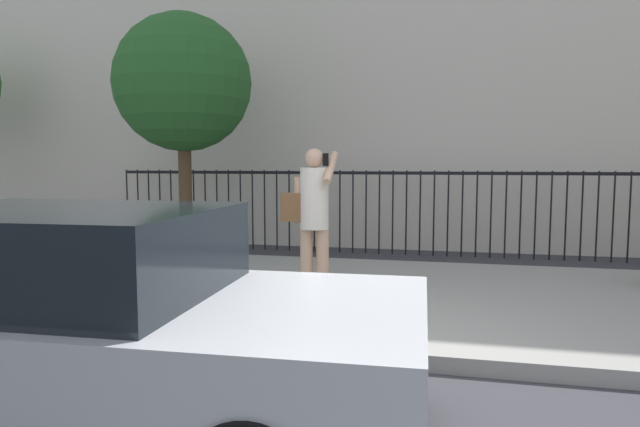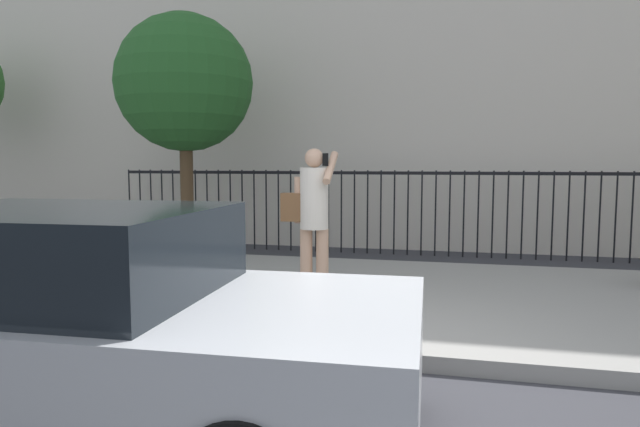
# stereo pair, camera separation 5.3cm
# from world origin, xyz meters

# --- Properties ---
(ground_plane) EXTENTS (60.00, 60.00, 0.00)m
(ground_plane) POSITION_xyz_m (0.00, 0.00, 0.00)
(ground_plane) COLOR #333338
(sidewalk) EXTENTS (28.00, 4.40, 0.15)m
(sidewalk) POSITION_xyz_m (0.00, 2.20, 0.07)
(sidewalk) COLOR gray
(sidewalk) RESTS_ON ground
(iron_fence) EXTENTS (12.03, 0.04, 1.60)m
(iron_fence) POSITION_xyz_m (0.00, 5.90, 1.02)
(iron_fence) COLOR black
(iron_fence) RESTS_ON ground
(parked_hatchback) EXTENTS (4.26, 1.98, 1.45)m
(parked_hatchback) POSITION_xyz_m (-1.66, -1.51, 0.70)
(parked_hatchback) COLOR #ADAFB5
(parked_hatchback) RESTS_ON ground
(pedestrian_on_phone) EXTENTS (0.65, 0.51, 1.76)m
(pedestrian_on_phone) POSITION_xyz_m (-0.97, 1.85, 1.17)
(pedestrian_on_phone) COLOR tan
(pedestrian_on_phone) RESTS_ON sidewalk
(street_tree_near) EXTENTS (2.39, 2.39, 4.33)m
(street_tree_near) POSITION_xyz_m (-3.93, 4.48, 3.12)
(street_tree_near) COLOR #4C3823
(street_tree_near) RESTS_ON ground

